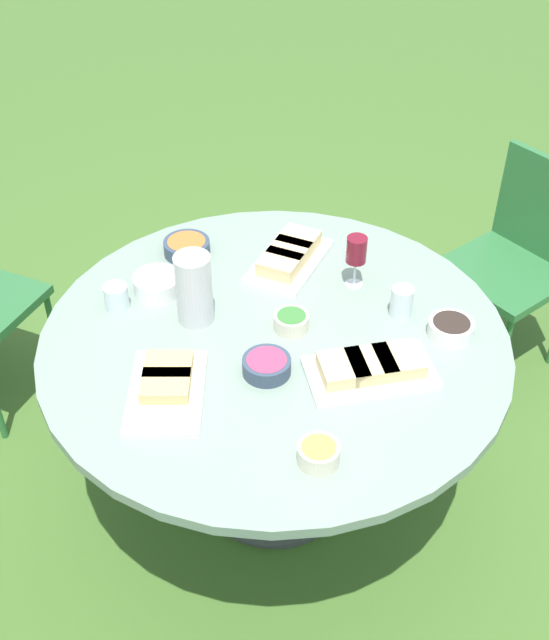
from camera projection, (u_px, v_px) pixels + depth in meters
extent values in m
plane|color=#446B2B|center=(274.00, 487.00, 2.96)|extent=(40.00, 40.00, 0.00)
cylinder|color=#4C4C51|center=(274.00, 486.00, 2.95)|extent=(0.54, 0.54, 0.02)
cylinder|color=#4C4C51|center=(274.00, 419.00, 2.73)|extent=(0.11, 0.11, 0.69)
cylinder|color=gray|center=(274.00, 339.00, 2.50)|extent=(1.46, 1.46, 0.03)
cylinder|color=#2D6B38|center=(55.00, 336.00, 3.29)|extent=(0.03, 0.03, 0.43)
cube|color=#2D6B38|center=(504.00, 273.00, 3.23)|extent=(0.47, 0.46, 0.04)
cube|color=#2D6B38|center=(546.00, 209.00, 3.18)|extent=(0.44, 0.07, 0.42)
cylinder|color=#2D6B38|center=(430.00, 312.00, 3.41)|extent=(0.03, 0.03, 0.43)
cylinder|color=#2D6B38|center=(502.00, 360.00, 3.18)|extent=(0.03, 0.03, 0.43)
cylinder|color=#2D6B38|center=(487.00, 280.00, 3.59)|extent=(0.03, 0.03, 0.43)
cylinder|color=silver|center=(194.00, 289.00, 2.47)|extent=(0.11, 0.11, 0.24)
cone|color=silver|center=(184.00, 254.00, 2.44)|extent=(0.03, 0.03, 0.03)
cylinder|color=silver|center=(354.00, 284.00, 2.68)|extent=(0.06, 0.06, 0.01)
cylinder|color=silver|center=(355.00, 272.00, 2.65)|extent=(0.01, 0.01, 0.09)
cylinder|color=maroon|center=(357.00, 250.00, 2.60)|extent=(0.07, 0.07, 0.09)
cube|color=white|center=(370.00, 373.00, 2.34)|extent=(0.33, 0.42, 0.02)
cube|color=#E0C184|center=(343.00, 369.00, 2.31)|extent=(0.17, 0.17, 0.04)
cube|color=#E0C184|center=(371.00, 365.00, 2.32)|extent=(0.17, 0.17, 0.04)
cube|color=#E0C184|center=(399.00, 361.00, 2.33)|extent=(0.17, 0.17, 0.04)
cube|color=white|center=(289.00, 261.00, 2.78)|extent=(0.35, 0.40, 0.02)
cube|color=#E0C184|center=(280.00, 265.00, 2.70)|extent=(0.17, 0.17, 0.05)
cube|color=#E0C184|center=(289.00, 253.00, 2.75)|extent=(0.17, 0.17, 0.05)
cube|color=#E0C184|center=(298.00, 241.00, 2.81)|extent=(0.17, 0.17, 0.05)
cube|color=white|center=(166.00, 393.00, 2.28)|extent=(0.40, 0.36, 0.02)
cube|color=tan|center=(168.00, 367.00, 2.32)|extent=(0.17, 0.18, 0.04)
cube|color=tan|center=(166.00, 386.00, 2.26)|extent=(0.17, 0.18, 0.04)
cylinder|color=beige|center=(319.00, 454.00, 2.08)|extent=(0.11, 0.11, 0.06)
cylinder|color=#E0C147|center=(319.00, 450.00, 2.07)|extent=(0.09, 0.09, 0.02)
cylinder|color=beige|center=(291.00, 322.00, 2.50)|extent=(0.11, 0.11, 0.05)
cylinder|color=#387533|center=(291.00, 318.00, 2.49)|extent=(0.09, 0.09, 0.02)
cylinder|color=white|center=(451.00, 329.00, 2.47)|extent=(0.14, 0.14, 0.05)
cylinder|color=#2D231E|center=(451.00, 325.00, 2.46)|extent=(0.12, 0.12, 0.02)
cylinder|color=#334256|center=(267.00, 366.00, 2.34)|extent=(0.14, 0.14, 0.05)
cylinder|color=#D6385B|center=(267.00, 362.00, 2.33)|extent=(0.12, 0.12, 0.02)
cylinder|color=white|center=(157.00, 285.00, 2.63)|extent=(0.16, 0.16, 0.06)
cylinder|color=silver|center=(157.00, 280.00, 2.62)|extent=(0.13, 0.13, 0.03)
cylinder|color=#334256|center=(187.00, 247.00, 2.81)|extent=(0.16, 0.16, 0.05)
cylinder|color=#CC662D|center=(187.00, 244.00, 2.80)|extent=(0.13, 0.13, 0.02)
cylinder|color=silver|center=(402.00, 302.00, 2.53)|extent=(0.07, 0.07, 0.10)
cylinder|color=silver|center=(116.00, 297.00, 2.57)|extent=(0.08, 0.08, 0.08)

